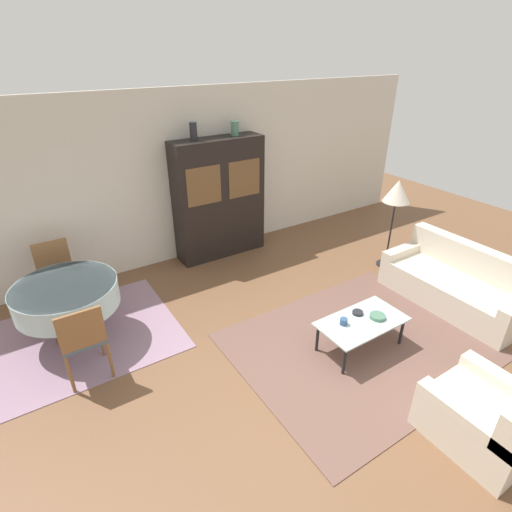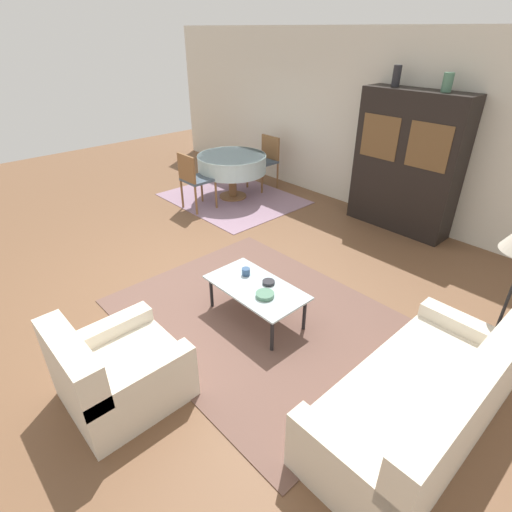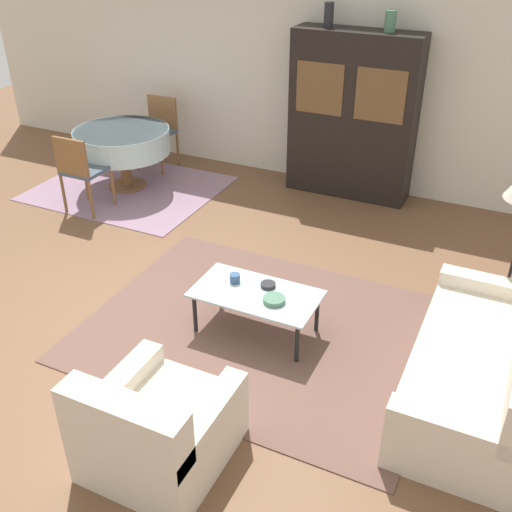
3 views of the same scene
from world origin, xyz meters
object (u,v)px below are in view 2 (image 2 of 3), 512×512
Objects in this scene: vase_tall at (397,76)px; vase_short at (448,82)px; coffee_table at (256,289)px; dining_chair_near at (194,177)px; display_cabinet at (407,163)px; bowl_small at (269,282)px; dining_table at (232,164)px; bowl at (265,295)px; armchair at (117,373)px; cup at (246,272)px; couch at (423,404)px; dining_chair_far at (266,158)px.

vase_tall is 0.70m from vase_short.
coffee_table is 3.07m from dining_chair_near.
dining_chair_near is 3.31m from vase_tall.
vase_short is at bearing 0.16° from display_cabinet.
display_cabinet is (-0.20, 3.10, 0.62)m from coffee_table.
bowl_small is 3.41m from vase_short.
dining_table is at bearing -157.67° from display_cabinet.
bowl is at bearing -16.77° from coffee_table.
cup is (-0.26, 1.60, 0.15)m from armchair.
vase_short reaches higher than couch.
cup is 0.33× the size of vase_tall.
dining_chair_near is (-2.81, 1.22, 0.20)m from coffee_table.
display_cabinet reaches higher than bowl.
armchair is 4.96m from vase_short.
armchair is 5.21m from dining_chair_far.
couch reaches higher than armchair.
vase_short is at bearing 28.40° from couch.
bowl is at bearing 136.12° from dining_chair_far.
coffee_table is (-1.82, 0.02, 0.07)m from couch.
vase_tall reaches higher than armchair.
dining_table is 3.46m from vase_short.
display_cabinet is at bearing 35.73° from dining_chair_near.
bowl reaches higher than bowl_small.
vase_short is at bearing 88.69° from armchair.
dining_table is 5.29× the size of vase_short.
bowl is (3.00, -2.08, -0.19)m from dining_table.
display_cabinet is 3.04m from bowl_small.
coffee_table is 4.00m from dining_chair_far.
bowl is (0.42, -0.13, -0.02)m from cup.
dining_chair_near is 10.70× the size of cup.
dining_chair_near and dining_chair_far have the same top height.
dining_chair_near is at bearing 156.03° from cup.
cup is at bearing 99.11° from armchair.
armchair is 0.94× the size of dining_chair_near.
coffee_table is 3.91× the size of vase_tall.
dining_chair_near is 3.48× the size of vase_tall.
cup is at bearing -23.97° from dining_chair_near.
couch reaches higher than dining_table.
dining_chair_near is 5.18× the size of bowl.
couch is at bearing -52.56° from vase_tall.
coffee_table is 12.02× the size of cup.
cup is at bearing 133.07° from dining_chair_far.
bowl is (0.19, -0.06, 0.06)m from coffee_table.
bowl_small is (0.28, 0.06, -0.02)m from cup.
vase_short is (0.36, 3.03, 1.64)m from cup.
display_cabinet is at bearing 93.67° from coffee_table.
cup is at bearing -168.64° from bowl_small.
coffee_table is at bearing -35.73° from dining_table.
bowl is at bearing -16.61° from cup.
vase_short reaches higher than dining_chair_near.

